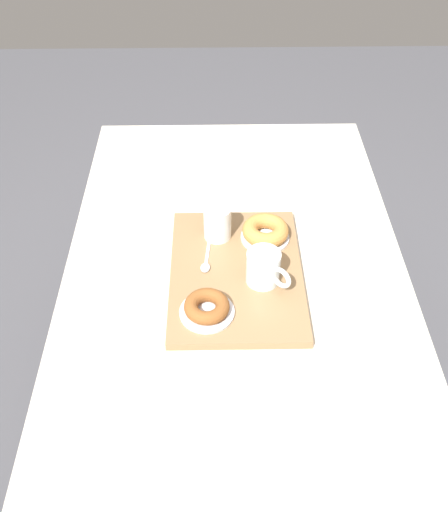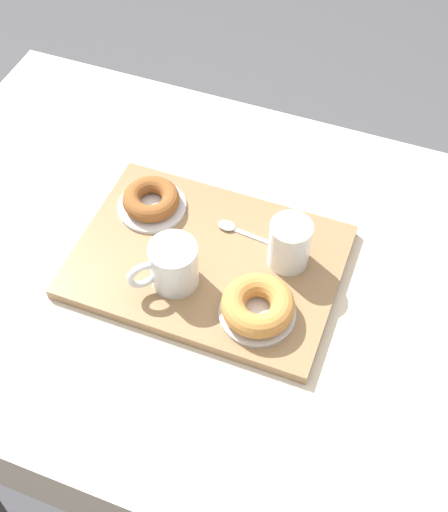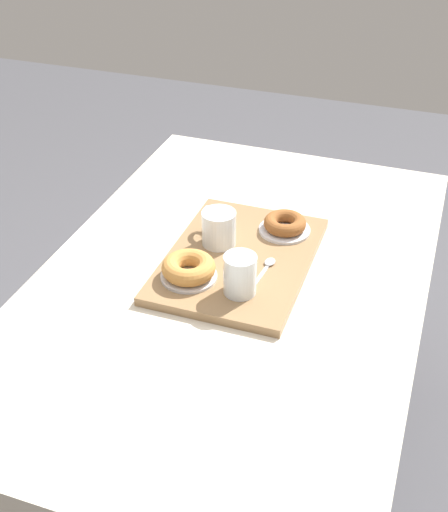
# 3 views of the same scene
# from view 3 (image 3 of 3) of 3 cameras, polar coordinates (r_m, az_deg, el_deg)

# --- Properties ---
(ground_plane) EXTENTS (6.00, 6.00, 0.00)m
(ground_plane) POSITION_cam_3_polar(r_m,az_deg,el_deg) (2.11, 0.49, -18.00)
(ground_plane) COLOR #47474C
(dining_table) EXTENTS (1.37, 0.88, 0.73)m
(dining_table) POSITION_cam_3_polar(r_m,az_deg,el_deg) (1.65, 0.60, -4.48)
(dining_table) COLOR beige
(dining_table) RESTS_ON ground
(serving_tray) EXTENTS (0.46, 0.33, 0.02)m
(serving_tray) POSITION_cam_3_polar(r_m,az_deg,el_deg) (1.63, 1.12, -0.25)
(serving_tray) COLOR olive
(serving_tray) RESTS_ON dining_table
(tea_mug_left) EXTENTS (0.10, 0.11, 0.09)m
(tea_mug_left) POSITION_cam_3_polar(r_m,az_deg,el_deg) (1.65, -0.46, 2.30)
(tea_mug_left) COLOR white
(tea_mug_left) RESTS_ON serving_tray
(water_glass_near) EXTENTS (0.07, 0.07, 0.09)m
(water_glass_near) POSITION_cam_3_polar(r_m,az_deg,el_deg) (1.48, 1.34, -1.69)
(water_glass_near) COLOR white
(water_glass_near) RESTS_ON serving_tray
(donut_plate_left) EXTENTS (0.13, 0.13, 0.01)m
(donut_plate_left) POSITION_cam_3_polar(r_m,az_deg,el_deg) (1.55, -2.94, -1.68)
(donut_plate_left) COLOR silver
(donut_plate_left) RESTS_ON serving_tray
(sugar_donut_left) EXTENTS (0.12, 0.12, 0.04)m
(sugar_donut_left) POSITION_cam_3_polar(r_m,az_deg,el_deg) (1.54, -2.97, -0.95)
(sugar_donut_left) COLOR #BC7F3D
(sugar_donut_left) RESTS_ON donut_plate_left
(donut_plate_right) EXTENTS (0.13, 0.13, 0.01)m
(donut_plate_right) POSITION_cam_3_polar(r_m,az_deg,el_deg) (1.72, 5.07, 2.18)
(donut_plate_right) COLOR silver
(donut_plate_right) RESTS_ON serving_tray
(sugar_donut_right) EXTENTS (0.11, 0.11, 0.03)m
(sugar_donut_right) POSITION_cam_3_polar(r_m,az_deg,el_deg) (1.71, 5.10, 2.75)
(sugar_donut_right) COLOR brown
(sugar_donut_right) RESTS_ON donut_plate_right
(teaspoon_near) EXTENTS (0.13, 0.03, 0.01)m
(teaspoon_near) POSITION_cam_3_polar(r_m,az_deg,el_deg) (1.59, 3.65, -0.78)
(teaspoon_near) COLOR silver
(teaspoon_near) RESTS_ON serving_tray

